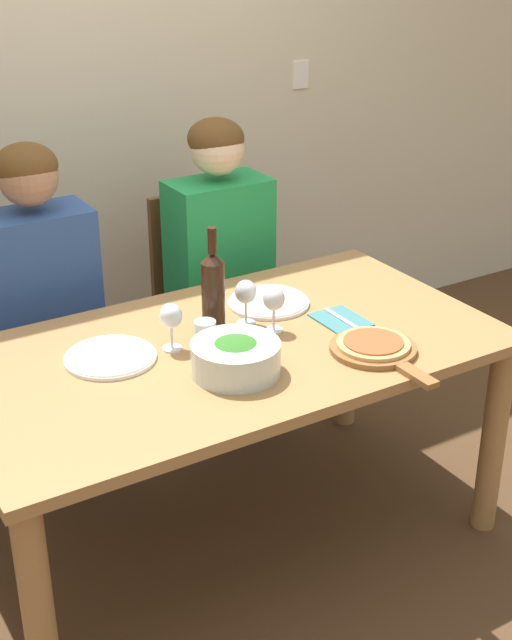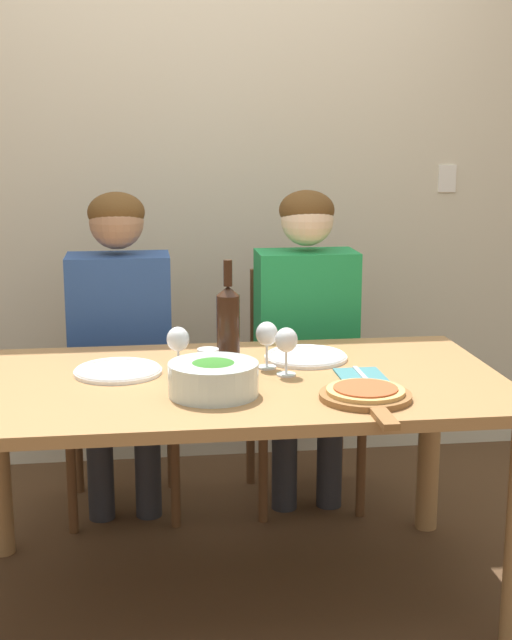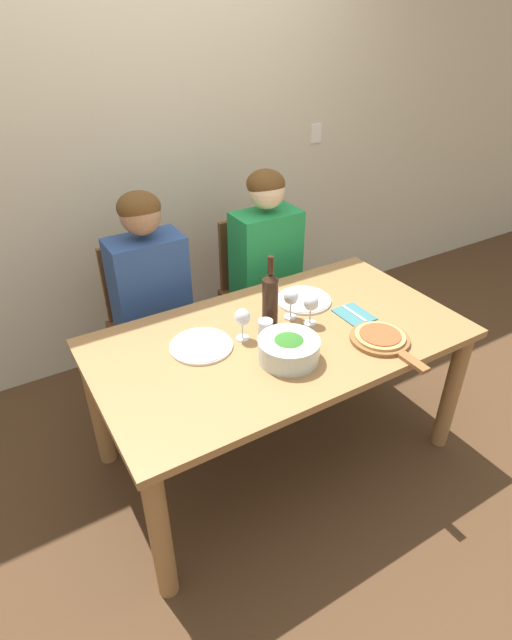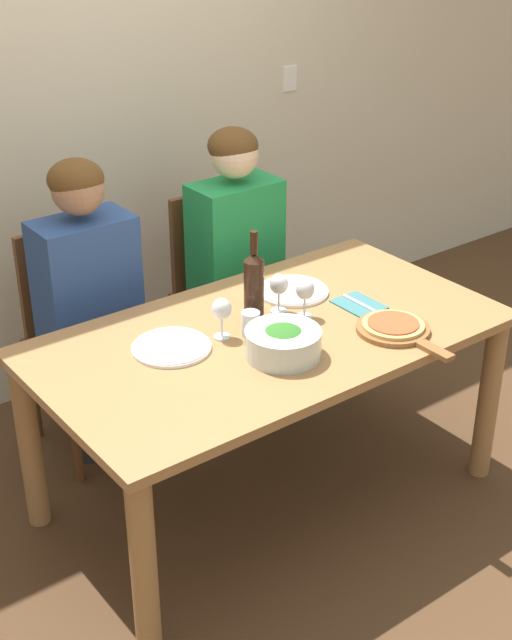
{
  "view_description": "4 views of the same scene",
  "coord_description": "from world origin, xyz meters",
  "px_view_note": "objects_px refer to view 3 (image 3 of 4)",
  "views": [
    {
      "loc": [
        -1.19,
        -2.11,
        1.95
      ],
      "look_at": [
        0.09,
        -0.02,
        0.8
      ],
      "focal_mm": 50.0,
      "sensor_mm": 36.0,
      "label": 1
    },
    {
      "loc": [
        -0.27,
        -2.6,
        1.48
      ],
      "look_at": [
        0.08,
        0.03,
        0.9
      ],
      "focal_mm": 50.0,
      "sensor_mm": 36.0,
      "label": 2
    },
    {
      "loc": [
        -1.05,
        -1.53,
        1.98
      ],
      "look_at": [
        -0.08,
        0.08,
        0.79
      ],
      "focal_mm": 28.0,
      "sensor_mm": 36.0,
      "label": 3
    },
    {
      "loc": [
        -1.71,
        -2.19,
        2.21
      ],
      "look_at": [
        -0.04,
        0.03,
        0.77
      ],
      "focal_mm": 50.0,
      "sensor_mm": 36.0,
      "label": 4
    }
  ],
  "objects_px": {
    "wine_glass_right": "(311,304)",
    "water_tumbler": "(265,329)",
    "wine_bottle": "(269,300)",
    "broccoli_bowl": "(289,349)",
    "person_woman": "(151,286)",
    "wine_glass_left": "(242,319)",
    "fork_on_napkin": "(354,314)",
    "chair_right": "(258,287)",
    "dinner_plate_right": "(304,300)",
    "pizza_on_board": "(381,339)",
    "person_man": "(267,256)",
    "dinner_plate_left": "(201,345)",
    "wine_glass_centre": "(291,298)",
    "chair_left": "(149,318)"
  },
  "relations": [
    {
      "from": "wine_bottle",
      "to": "pizza_on_board",
      "type": "bearing_deg",
      "value": -45.32
    },
    {
      "from": "person_woman",
      "to": "wine_glass_left",
      "type": "distance_m",
      "value": 0.66
    },
    {
      "from": "person_man",
      "to": "pizza_on_board",
      "type": "xyz_separation_m",
      "value": [
        -0.01,
        -0.96,
        -0.01
      ]
    },
    {
      "from": "person_woman",
      "to": "wine_bottle",
      "type": "distance_m",
      "value": 0.7
    },
    {
      "from": "dinner_plate_right",
      "to": "chair_left",
      "type": "bearing_deg",
      "value": 135.6
    },
    {
      "from": "dinner_plate_right",
      "to": "wine_glass_right",
      "type": "distance_m",
      "value": 0.23
    },
    {
      "from": "broccoli_bowl",
      "to": "dinner_plate_left",
      "type": "bearing_deg",
      "value": 136.28
    },
    {
      "from": "chair_right",
      "to": "wine_bottle",
      "type": "relative_size",
      "value": 2.6
    },
    {
      "from": "pizza_on_board",
      "to": "fork_on_napkin",
      "type": "height_order",
      "value": "pizza_on_board"
    },
    {
      "from": "chair_left",
      "to": "chair_right",
      "type": "bearing_deg",
      "value": 0.0
    },
    {
      "from": "dinner_plate_left",
      "to": "wine_glass_centre",
      "type": "xyz_separation_m",
      "value": [
        0.47,
        0.0,
        0.1
      ]
    },
    {
      "from": "person_man",
      "to": "fork_on_napkin",
      "type": "relative_size",
      "value": 6.91
    },
    {
      "from": "person_woman",
      "to": "pizza_on_board",
      "type": "relative_size",
      "value": 3.1
    },
    {
      "from": "person_woman",
      "to": "wine_glass_left",
      "type": "relative_size",
      "value": 8.24
    },
    {
      "from": "wine_glass_right",
      "to": "pizza_on_board",
      "type": "bearing_deg",
      "value": -57.34
    },
    {
      "from": "wine_bottle",
      "to": "broccoli_bowl",
      "type": "xyz_separation_m",
      "value": [
        -0.06,
        -0.25,
        -0.09
      ]
    },
    {
      "from": "person_woman",
      "to": "dinner_plate_right",
      "type": "height_order",
      "value": "person_woman"
    },
    {
      "from": "pizza_on_board",
      "to": "wine_glass_centre",
      "type": "distance_m",
      "value": 0.45
    },
    {
      "from": "chair_right",
      "to": "water_tumbler",
      "type": "relative_size",
      "value": 10.05
    },
    {
      "from": "wine_glass_right",
      "to": "dinner_plate_left",
      "type": "bearing_deg",
      "value": 170.23
    },
    {
      "from": "fork_on_napkin",
      "to": "dinner_plate_right",
      "type": "bearing_deg",
      "value": 119.29
    },
    {
      "from": "chair_left",
      "to": "person_woman",
      "type": "bearing_deg",
      "value": -90.0
    },
    {
      "from": "wine_glass_right",
      "to": "wine_glass_centre",
      "type": "distance_m",
      "value": 0.1
    },
    {
      "from": "water_tumbler",
      "to": "wine_glass_left",
      "type": "bearing_deg",
      "value": 151.27
    },
    {
      "from": "wine_glass_right",
      "to": "water_tumbler",
      "type": "relative_size",
      "value": 1.66
    },
    {
      "from": "chair_left",
      "to": "broccoli_bowl",
      "type": "bearing_deg",
      "value": -73.76
    },
    {
      "from": "wine_glass_left",
      "to": "wine_glass_centre",
      "type": "height_order",
      "value": "same"
    },
    {
      "from": "wine_glass_right",
      "to": "water_tumbler",
      "type": "xyz_separation_m",
      "value": [
        -0.24,
        0.01,
        -0.06
      ]
    },
    {
      "from": "wine_glass_left",
      "to": "dinner_plate_left",
      "type": "bearing_deg",
      "value": 169.38
    },
    {
      "from": "wine_glass_left",
      "to": "water_tumbler",
      "type": "bearing_deg",
      "value": -28.73
    },
    {
      "from": "wine_bottle",
      "to": "fork_on_napkin",
      "type": "relative_size",
      "value": 1.95
    },
    {
      "from": "chair_left",
      "to": "broccoli_bowl",
      "type": "xyz_separation_m",
      "value": [
        0.28,
        -0.96,
        0.27
      ]
    },
    {
      "from": "dinner_plate_right",
      "to": "fork_on_napkin",
      "type": "distance_m",
      "value": 0.26
    },
    {
      "from": "wine_glass_right",
      "to": "water_tumbler",
      "type": "bearing_deg",
      "value": 178.77
    },
    {
      "from": "chair_right",
      "to": "dinner_plate_left",
      "type": "relative_size",
      "value": 3.34
    },
    {
      "from": "wine_glass_left",
      "to": "wine_glass_centre",
      "type": "distance_m",
      "value": 0.28
    },
    {
      "from": "chair_right",
      "to": "dinner_plate_right",
      "type": "distance_m",
      "value": 0.65
    },
    {
      "from": "broccoli_bowl",
      "to": "water_tumbler",
      "type": "bearing_deg",
      "value": 90.17
    },
    {
      "from": "water_tumbler",
      "to": "dinner_plate_right",
      "type": "bearing_deg",
      "value": 27.76
    },
    {
      "from": "chair_left",
      "to": "wine_bottle",
      "type": "height_order",
      "value": "wine_bottle"
    },
    {
      "from": "person_man",
      "to": "pizza_on_board",
      "type": "distance_m",
      "value": 0.96
    },
    {
      "from": "chair_left",
      "to": "wine_bottle",
      "type": "relative_size",
      "value": 2.6
    },
    {
      "from": "broccoli_bowl",
      "to": "wine_glass_centre",
      "type": "distance_m",
      "value": 0.33
    },
    {
      "from": "chair_right",
      "to": "fork_on_napkin",
      "type": "height_order",
      "value": "chair_right"
    },
    {
      "from": "chair_left",
      "to": "pizza_on_board",
      "type": "height_order",
      "value": "chair_left"
    },
    {
      "from": "person_man",
      "to": "dinner_plate_right",
      "type": "xyz_separation_m",
      "value": [
        -0.1,
        -0.49,
        -0.02
      ]
    },
    {
      "from": "fork_on_napkin",
      "to": "wine_glass_left",
      "type": "bearing_deg",
      "value": 169.54
    },
    {
      "from": "wine_bottle",
      "to": "wine_glass_right",
      "type": "height_order",
      "value": "wine_bottle"
    },
    {
      "from": "chair_left",
      "to": "water_tumbler",
      "type": "height_order",
      "value": "chair_left"
    },
    {
      "from": "chair_right",
      "to": "wine_glass_right",
      "type": "xyz_separation_m",
      "value": [
        -0.19,
        -0.78,
        0.33
      ]
    }
  ]
}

